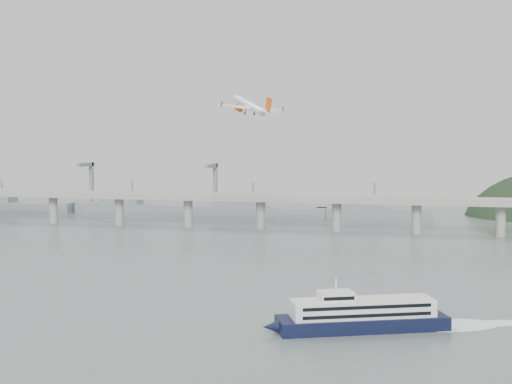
# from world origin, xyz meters

# --- Properties ---
(ground) EXTENTS (900.00, 900.00, 0.00)m
(ground) POSITION_xyz_m (0.00, 0.00, 0.00)
(ground) COLOR slate
(ground) RESTS_ON ground
(bridge) EXTENTS (800.00, 22.00, 23.90)m
(bridge) POSITION_xyz_m (-1.15, 200.00, 17.65)
(bridge) COLOR gray
(bridge) RESTS_ON ground
(distant_fleet) EXTENTS (453.00, 60.90, 40.00)m
(distant_fleet) POSITION_xyz_m (-155.36, 265.08, 6.22)
(distant_fleet) COLOR slate
(distant_fleet) RESTS_ON ground
(ferry) EXTENTS (83.46, 40.26, 16.54)m
(ferry) POSITION_xyz_m (52.29, -25.80, 4.49)
(ferry) COLOR black
(ferry) RESTS_ON ground
(airliner) EXTENTS (29.23, 30.68, 13.80)m
(airliner) POSITION_xyz_m (-9.43, 85.25, 75.03)
(airliner) COLOR white
(airliner) RESTS_ON ground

